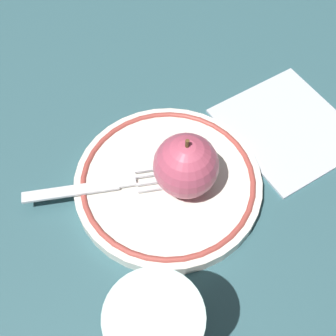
# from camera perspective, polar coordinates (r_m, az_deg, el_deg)

# --- Properties ---
(ground_plane) EXTENTS (2.00, 2.00, 0.00)m
(ground_plane) POSITION_cam_1_polar(r_m,az_deg,el_deg) (0.50, -1.70, -2.49)
(ground_plane) COLOR #30575E
(plate) EXTENTS (0.20, 0.20, 0.02)m
(plate) POSITION_cam_1_polar(r_m,az_deg,el_deg) (0.49, 0.00, -1.83)
(plate) COLOR silver
(plate) RESTS_ON ground_plane
(apple_red_whole) EXTENTS (0.07, 0.07, 0.07)m
(apple_red_whole) POSITION_cam_1_polar(r_m,az_deg,el_deg) (0.46, 2.21, 0.28)
(apple_red_whole) COLOR #BC4A63
(apple_red_whole) RESTS_ON plate
(fork) EXTENTS (0.09, 0.17, 0.00)m
(fork) POSITION_cam_1_polar(r_m,az_deg,el_deg) (0.48, -7.67, -2.19)
(fork) COLOR silver
(fork) RESTS_ON plate
(napkin_folded) EXTENTS (0.14, 0.13, 0.01)m
(napkin_folded) POSITION_cam_1_polar(r_m,az_deg,el_deg) (0.56, 14.38, 4.88)
(napkin_folded) COLOR silver
(napkin_folded) RESTS_ON ground_plane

